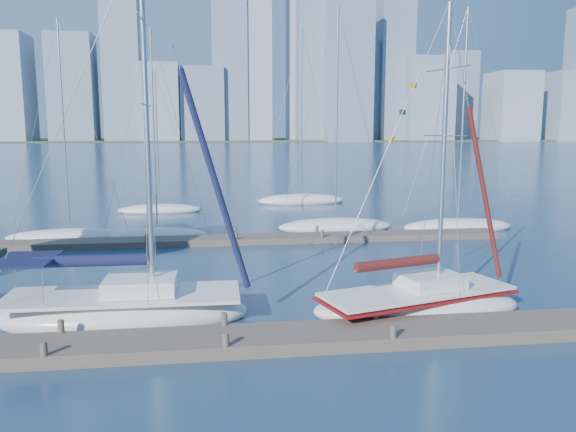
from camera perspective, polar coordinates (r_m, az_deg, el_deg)
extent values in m
plane|color=#162849|center=(17.69, -6.38, -13.15)|extent=(700.00, 700.00, 0.00)
cube|color=#50433A|center=(17.61, -6.40, -12.55)|extent=(26.00, 2.00, 0.40)
cube|color=#50433A|center=(33.12, -3.61, -2.38)|extent=(30.00, 1.80, 0.36)
cube|color=#38472D|center=(336.47, -7.74, 7.61)|extent=(800.00, 100.00, 1.50)
ellipsoid|color=silver|center=(20.46, -16.30, -9.63)|extent=(8.59, 2.91, 1.50)
cube|color=silver|center=(20.25, -16.39, -7.75)|extent=(7.96, 2.68, 0.12)
cube|color=silver|center=(20.07, -14.73, -6.79)|extent=(2.42, 1.85, 0.55)
cylinder|color=silver|center=(19.31, -14.18, 9.18)|extent=(0.18, 0.18, 11.62)
cylinder|color=silver|center=(20.16, -19.42, -4.59)|extent=(4.05, 0.15, 0.10)
cylinder|color=black|center=(20.14, -19.43, -4.31)|extent=(3.73, 0.45, 0.40)
cube|color=black|center=(20.66, -25.02, -4.03)|extent=(1.83, 2.40, 0.08)
ellipsoid|color=silver|center=(21.02, 12.99, -9.07)|extent=(8.06, 4.56, 1.34)
cube|color=silver|center=(20.84, 13.05, -7.43)|extent=(7.46, 4.21, 0.11)
cube|color=silver|center=(21.08, 14.26, -6.40)|extent=(2.52, 2.17, 0.49)
cylinder|color=silver|center=(20.60, 15.54, 6.48)|extent=(0.16, 0.16, 9.96)
cylinder|color=silver|center=(20.05, 11.05, -4.96)|extent=(3.51, 1.11, 0.09)
cylinder|color=#4F1115|center=(20.03, 11.05, -4.71)|extent=(3.31, 1.28, 0.36)
cube|color=maroon|center=(20.88, 13.04, -7.83)|extent=(7.64, 4.35, 0.09)
ellipsoid|color=silver|center=(36.27, -21.25, -1.99)|extent=(7.73, 4.28, 0.99)
cylinder|color=silver|center=(35.69, -21.85, 8.64)|extent=(0.11, 0.11, 11.95)
ellipsoid|color=silver|center=(35.02, -13.11, -1.98)|extent=(6.38, 3.59, 0.98)
cylinder|color=silver|center=(34.43, -13.48, 8.63)|extent=(0.11, 0.11, 11.49)
ellipsoid|color=silver|center=(37.27, 4.83, -1.09)|extent=(7.98, 4.09, 1.16)
cylinder|color=silver|center=(36.73, 4.98, 10.42)|extent=(0.13, 0.13, 13.20)
ellipsoid|color=silver|center=(38.75, 16.87, -1.06)|extent=(7.55, 2.73, 1.15)
cylinder|color=silver|center=(38.24, 17.37, 9.92)|extent=(0.13, 0.13, 13.11)
ellipsoid|color=silver|center=(46.19, -12.91, 0.60)|extent=(6.93, 4.11, 0.99)
cylinder|color=silver|center=(45.75, -13.17, 7.82)|extent=(0.11, 0.11, 10.18)
ellipsoid|color=silver|center=(50.57, 1.34, 1.57)|extent=(8.25, 4.76, 1.26)
cylinder|color=silver|center=(50.19, 1.38, 10.61)|extent=(0.14, 0.14, 14.07)
cube|color=slate|center=(316.11, -26.04, 11.53)|extent=(14.82, 23.42, 52.86)
cube|color=slate|center=(312.41, -21.03, 11.98)|extent=(22.23, 17.63, 54.00)
cube|color=#8F9FAC|center=(329.58, -16.27, 11.03)|extent=(13.63, 17.61, 42.74)
cube|color=slate|center=(302.71, -12.82, 11.12)|extent=(19.53, 19.81, 39.83)
cube|color=slate|center=(303.38, -8.62, 11.10)|extent=(21.94, 16.86, 38.49)
cube|color=#8F9FAC|center=(309.24, -3.80, 16.22)|extent=(21.07, 14.99, 93.13)
cube|color=slate|center=(327.34, 1.55, 15.21)|extent=(17.60, 17.46, 86.24)
cube|color=slate|center=(304.78, 6.02, 14.21)|extent=(24.19, 18.95, 71.03)
cube|color=#8F9FAC|center=(324.99, 8.89, 12.28)|extent=(15.65, 17.11, 53.69)
cube|color=slate|center=(318.34, 13.95, 11.39)|extent=(24.99, 18.80, 44.67)
cube|color=slate|center=(358.20, 16.93, 11.51)|extent=(17.37, 17.52, 51.64)
cube|color=#8F9FAC|center=(338.22, 21.72, 10.25)|extent=(22.82, 23.94, 37.41)
cube|color=slate|center=(354.11, 26.07, 9.94)|extent=(14.98, 21.38, 38.01)
cube|color=slate|center=(312.54, -16.56, 16.26)|extent=(18.54, 18.00, 98.00)
cube|color=slate|center=(309.34, -6.00, 16.43)|extent=(18.16, 18.00, 95.69)
cube|color=slate|center=(314.19, 2.59, 16.50)|extent=(18.01, 18.00, 97.38)
cube|color=slate|center=(324.31, 10.70, 14.87)|extent=(18.32, 18.00, 83.34)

